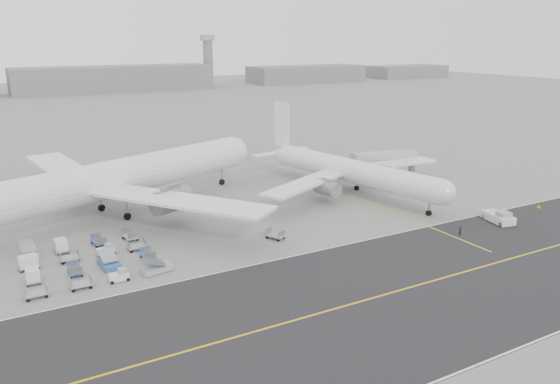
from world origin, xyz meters
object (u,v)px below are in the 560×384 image
jet_bridge (385,159)px  ground_crew_b (538,207)px  control_tower (208,60)px  airliner_b (349,170)px  airliner_a (114,179)px  pushback_tug (499,217)px  ground_crew_a (460,231)px

jet_bridge → ground_crew_b: jet_bridge is taller
control_tower → airliner_b: size_ratio=0.67×
airliner_a → airliner_b: 44.57m
control_tower → airliner_a: (-113.36, -235.72, -9.73)m
airliner_a → pushback_tug: (55.18, -35.67, -5.64)m
airliner_a → jet_bridge: bearing=-114.1°
pushback_tug → ground_crew_a: 10.73m
jet_bridge → ground_crew_a: jet_bridge is taller
pushback_tug → jet_bridge: (2.86, 33.02, 3.34)m
airliner_a → airliner_b: (43.66, -8.76, -1.80)m
airliner_a → ground_crew_a: size_ratio=39.25×
ground_crew_a → airliner_b: bearing=89.4°
pushback_tug → ground_crew_b: 10.75m
airliner_a → control_tower: bearing=-47.2°
ground_crew_b → airliner_a: bearing=-28.9°
ground_crew_a → jet_bridge: bearing=66.3°
control_tower → ground_crew_b: (-47.43, -271.00, -15.33)m
control_tower → airliner_a: control_tower is taller
airliner_b → ground_crew_a: (0.89, -28.36, -3.92)m
airliner_a → ground_crew_b: airliner_a is taller
airliner_b → ground_crew_b: (22.26, -26.51, -3.80)m
pushback_tug → jet_bridge: 33.31m
airliner_a → ground_crew_a: bearing=-151.3°
control_tower → jet_bridge: control_tower is taller
airliner_b → pushback_tug: size_ratio=6.15×
control_tower → jet_bridge: bearing=-103.1°
airliner_b → ground_crew_b: bearing=-61.4°
control_tower → ground_crew_a: 281.81m
pushback_tug → ground_crew_b: size_ratio=4.14×
pushback_tug → ground_crew_a: bearing=-160.1°
airliner_b → ground_crew_a: size_ratio=29.39×
ground_crew_b → control_tower: bearing=-100.7°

